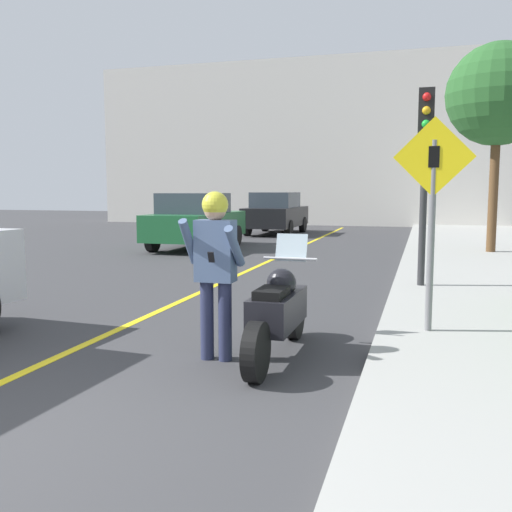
{
  "coord_description": "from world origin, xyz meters",
  "views": [
    {
      "loc": [
        3.1,
        -2.99,
        1.77
      ],
      "look_at": [
        1.35,
        2.92,
        1.05
      ],
      "focal_mm": 40.0,
      "sensor_mm": 36.0,
      "label": 1
    }
  ],
  "objects_px": {
    "person_biker": "(215,257)",
    "parked_car_black": "(276,213)",
    "motorcycle": "(278,312)",
    "street_tree": "(498,95)",
    "traffic_light": "(425,149)",
    "crossing_sign": "(432,204)",
    "parked_car_green": "(196,220)"
  },
  "relations": [
    {
      "from": "parked_car_green",
      "to": "parked_car_black",
      "type": "distance_m",
      "value": 6.4
    },
    {
      "from": "person_biker",
      "to": "traffic_light",
      "type": "height_order",
      "value": "traffic_light"
    },
    {
      "from": "motorcycle",
      "to": "parked_car_green",
      "type": "xyz_separation_m",
      "value": [
        -5.2,
        10.33,
        0.37
      ]
    },
    {
      "from": "person_biker",
      "to": "street_tree",
      "type": "relative_size",
      "value": 0.32
    },
    {
      "from": "traffic_light",
      "to": "parked_car_green",
      "type": "xyz_separation_m",
      "value": [
        -6.62,
        5.89,
        -1.6
      ]
    },
    {
      "from": "crossing_sign",
      "to": "traffic_light",
      "type": "xyz_separation_m",
      "value": [
        -0.11,
        3.31,
        0.85
      ]
    },
    {
      "from": "traffic_light",
      "to": "parked_car_green",
      "type": "height_order",
      "value": "traffic_light"
    },
    {
      "from": "parked_car_green",
      "to": "motorcycle",
      "type": "bearing_deg",
      "value": -63.29
    },
    {
      "from": "parked_car_green",
      "to": "parked_car_black",
      "type": "xyz_separation_m",
      "value": [
        0.88,
        6.34,
        0.0
      ]
    },
    {
      "from": "traffic_light",
      "to": "parked_car_black",
      "type": "relative_size",
      "value": 0.79
    },
    {
      "from": "street_tree",
      "to": "parked_car_black",
      "type": "distance_m",
      "value": 10.2
    },
    {
      "from": "crossing_sign",
      "to": "parked_car_black",
      "type": "xyz_separation_m",
      "value": [
        -5.85,
        15.54,
        -0.76
      ]
    },
    {
      "from": "parked_car_green",
      "to": "parked_car_black",
      "type": "bearing_deg",
      "value": 82.09
    },
    {
      "from": "motorcycle",
      "to": "street_tree",
      "type": "relative_size",
      "value": 0.4
    },
    {
      "from": "person_biker",
      "to": "motorcycle",
      "type": "bearing_deg",
      "value": 25.14
    },
    {
      "from": "person_biker",
      "to": "street_tree",
      "type": "distance_m",
      "value": 11.96
    },
    {
      "from": "motorcycle",
      "to": "parked_car_green",
      "type": "relative_size",
      "value": 0.52
    },
    {
      "from": "person_biker",
      "to": "street_tree",
      "type": "xyz_separation_m",
      "value": [
        3.78,
        10.9,
        3.14
      ]
    },
    {
      "from": "traffic_light",
      "to": "parked_car_black",
      "type": "distance_m",
      "value": 13.6
    },
    {
      "from": "person_biker",
      "to": "crossing_sign",
      "type": "bearing_deg",
      "value": 33.32
    },
    {
      "from": "motorcycle",
      "to": "parked_car_black",
      "type": "distance_m",
      "value": 17.22
    },
    {
      "from": "street_tree",
      "to": "person_biker",
      "type": "bearing_deg",
      "value": -109.13
    },
    {
      "from": "person_biker",
      "to": "parked_car_black",
      "type": "height_order",
      "value": "person_biker"
    },
    {
      "from": "person_biker",
      "to": "parked_car_black",
      "type": "xyz_separation_m",
      "value": [
        -3.72,
        16.94,
        -0.23
      ]
    },
    {
      "from": "traffic_light",
      "to": "parked_car_black",
      "type": "bearing_deg",
      "value": 115.15
    },
    {
      "from": "motorcycle",
      "to": "street_tree",
      "type": "xyz_separation_m",
      "value": [
        3.19,
        10.62,
        3.73
      ]
    },
    {
      "from": "crossing_sign",
      "to": "street_tree",
      "type": "relative_size",
      "value": 0.45
    },
    {
      "from": "crossing_sign",
      "to": "traffic_light",
      "type": "relative_size",
      "value": 0.74
    },
    {
      "from": "motorcycle",
      "to": "parked_car_green",
      "type": "height_order",
      "value": "parked_car_green"
    },
    {
      "from": "motorcycle",
      "to": "traffic_light",
      "type": "relative_size",
      "value": 0.66
    },
    {
      "from": "street_tree",
      "to": "parked_car_green",
      "type": "height_order",
      "value": "street_tree"
    },
    {
      "from": "motorcycle",
      "to": "parked_car_black",
      "type": "relative_size",
      "value": 0.52
    }
  ]
}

